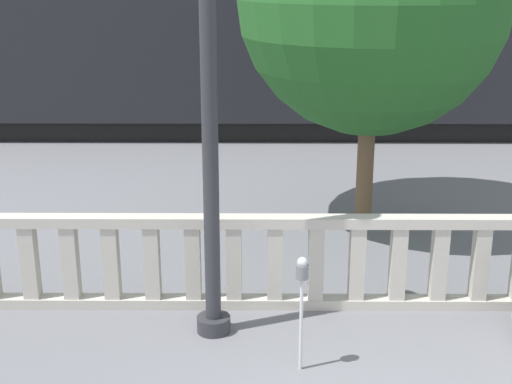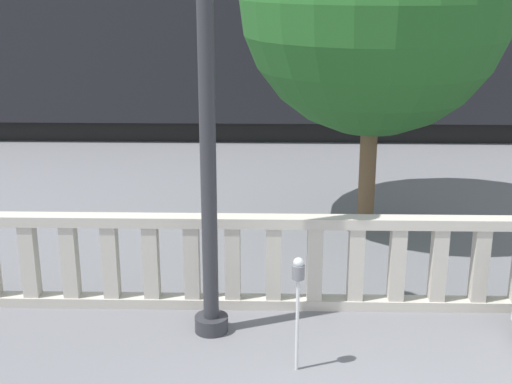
{
  "view_description": "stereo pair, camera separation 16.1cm",
  "coord_description": "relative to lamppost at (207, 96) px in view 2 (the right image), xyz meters",
  "views": [
    {
      "loc": [
        -1.01,
        -5.6,
        4.36
      ],
      "look_at": [
        -1.07,
        4.13,
        1.31
      ],
      "focal_mm": 50.0,
      "sensor_mm": 36.0,
      "label": 1
    },
    {
      "loc": [
        -0.84,
        -5.6,
        4.36
      ],
      "look_at": [
        -1.07,
        4.13,
        1.31
      ],
      "focal_mm": 50.0,
      "sensor_mm": 36.0,
      "label": 2
    }
  ],
  "objects": [
    {
      "name": "lamppost",
      "position": [
        0.0,
        0.0,
        0.0
      ],
      "size": [
        0.42,
        0.42,
        5.46
      ],
      "color": "#2D2D33",
      "rests_on": "ground"
    },
    {
      "name": "train_near",
      "position": [
        4.92,
        11.37,
        -0.95
      ],
      "size": [
        26.36,
        2.72,
        4.48
      ],
      "color": "black",
      "rests_on": "ground"
    },
    {
      "name": "balustrade",
      "position": [
        1.59,
        0.68,
        -2.34
      ],
      "size": [
        15.27,
        0.24,
        1.3
      ],
      "color": "#BCB5A8",
      "rests_on": "ground"
    },
    {
      "name": "tree_left",
      "position": [
        2.42,
        3.99,
        0.91
      ],
      "size": [
        4.46,
        4.46,
        6.13
      ],
      "color": "brown",
      "rests_on": "ground"
    },
    {
      "name": "parking_meter",
      "position": [
        1.04,
        -0.88,
        -1.92
      ],
      "size": [
        0.14,
        0.14,
        1.38
      ],
      "color": "silver",
      "rests_on": "ground"
    },
    {
      "name": "train_far",
      "position": [
        6.7,
        25.52,
        -1.2
      ],
      "size": [
        28.03,
        2.95,
        3.99
      ],
      "color": "black",
      "rests_on": "ground"
    }
  ]
}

